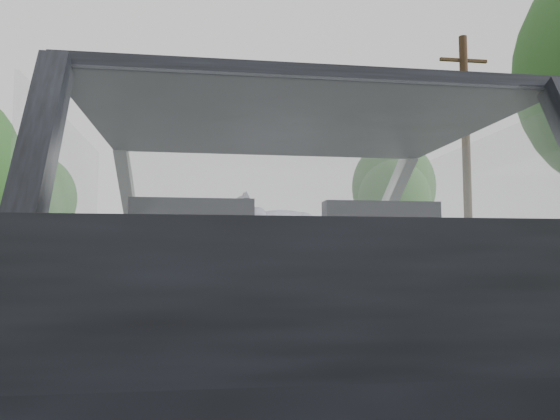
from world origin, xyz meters
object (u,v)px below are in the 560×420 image
object	(u,v)px
cat	(282,220)
highway_sign	(323,249)
utility_pole	(466,158)
subject_car	(276,284)
other_car	(186,258)

from	to	relation	value
cat	highway_sign	size ratio (longest dim) A/B	0.20
cat	utility_pole	size ratio (longest dim) A/B	0.07
subject_car	utility_pole	distance (m)	16.45
other_car	highway_sign	distance (m)	9.11
subject_car	other_car	distance (m)	21.79
subject_car	utility_pole	bearing A→B (deg)	59.46
cat	highway_sign	world-z (taller)	highway_sign
other_car	subject_car	bearing A→B (deg)	-86.45
other_car	utility_pole	world-z (taller)	utility_pole
subject_car	utility_pole	size ratio (longest dim) A/B	0.49
cat	highway_sign	xyz separation A→B (m)	(6.24, 26.49, 0.24)
highway_sign	utility_pole	bearing A→B (deg)	-93.47
cat	other_car	bearing A→B (deg)	84.36
subject_car	highway_sign	xyz separation A→B (m)	(6.36, 27.10, 0.60)
cat	utility_pole	distance (m)	15.80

